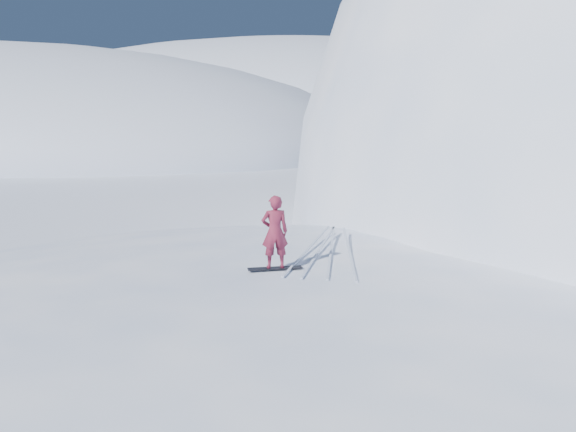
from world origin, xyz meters
The scene contains 6 objects.
near_ridge centered at (1.00, 3.00, 0.00)m, with size 36.00×28.00×4.80m, color white.
far_ridge_c centered at (-40.00, 110.00, 0.00)m, with size 140.00×90.00×36.00m, color white.
wind_bumps centered at (-0.56, 2.12, 0.00)m, with size 16.00×14.40×1.00m.
snowboard centered at (-2.35, 3.15, 2.41)m, with size 1.30×0.24×0.02m, color black.
snowboarder centered at (-2.35, 3.15, 3.29)m, with size 0.64×0.42×1.74m, color maroon.
board_tracks centered at (-1.68, 5.49, 2.42)m, with size 2.23×5.98×0.04m.
Camera 1 is at (2.56, -10.80, 6.38)m, focal length 40.00 mm.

